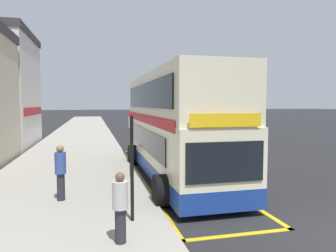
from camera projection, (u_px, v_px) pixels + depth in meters
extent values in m
plane|color=black|center=(142.00, 129.00, 38.16)|extent=(260.00, 260.00, 0.00)
cube|color=gray|center=(83.00, 130.00, 36.50)|extent=(6.00, 76.00, 0.14)
cube|color=beige|center=(173.00, 145.00, 13.58)|extent=(2.52, 10.90, 2.30)
cube|color=beige|center=(174.00, 97.00, 13.43)|extent=(2.50, 10.68, 1.90)
cube|color=navy|center=(173.00, 164.00, 13.64)|extent=(2.54, 10.92, 0.60)
cube|color=#B2191E|center=(174.00, 118.00, 13.50)|extent=(2.55, 10.03, 0.36)
cube|color=black|center=(143.00, 138.00, 13.64)|extent=(0.04, 8.72, 0.90)
cube|color=black|center=(144.00, 96.00, 13.12)|extent=(0.04, 9.59, 1.00)
cube|color=black|center=(226.00, 162.00, 8.26)|extent=(2.22, 0.04, 1.10)
cube|color=yellow|center=(226.00, 120.00, 8.18)|extent=(2.02, 0.04, 0.36)
cylinder|color=black|center=(163.00, 190.00, 9.52)|extent=(0.56, 1.00, 1.00)
cylinder|color=black|center=(244.00, 185.00, 10.16)|extent=(0.56, 1.00, 1.00)
cylinder|color=black|center=(134.00, 155.00, 16.23)|extent=(0.56, 1.00, 1.00)
cylinder|color=black|center=(184.00, 153.00, 16.86)|extent=(0.56, 1.00, 1.00)
cube|color=gold|center=(139.00, 175.00, 13.74)|extent=(0.16, 13.81, 0.01)
cube|color=gold|center=(200.00, 172.00, 14.41)|extent=(0.16, 13.81, 0.01)
cube|color=gold|center=(239.00, 235.00, 7.46)|extent=(3.00, 0.16, 0.01)
cube|color=gold|center=(145.00, 151.00, 20.69)|extent=(3.00, 0.16, 0.01)
cylinder|color=black|center=(132.00, 169.00, 7.92)|extent=(0.09, 0.09, 2.71)
cube|color=silver|center=(130.00, 122.00, 8.09)|extent=(0.05, 0.42, 0.30)
cube|color=red|center=(130.00, 115.00, 8.07)|extent=(0.05, 0.42, 0.10)
cube|color=black|center=(132.00, 170.00, 8.02)|extent=(0.06, 0.28, 0.40)
cube|color=#B2191E|center=(34.00, 111.00, 23.21)|extent=(0.08, 6.60, 0.56)
cube|color=#196066|center=(155.00, 118.00, 54.92)|extent=(1.76, 4.20, 0.72)
cube|color=black|center=(155.00, 114.00, 54.77)|extent=(1.52, 1.90, 0.60)
cylinder|color=black|center=(148.00, 120.00, 55.99)|extent=(0.22, 0.60, 0.60)
cylinder|color=black|center=(158.00, 119.00, 56.43)|extent=(0.22, 0.60, 0.60)
cylinder|color=black|center=(151.00, 120.00, 53.46)|extent=(0.22, 0.60, 0.60)
cylinder|color=black|center=(161.00, 120.00, 53.90)|extent=(0.22, 0.60, 0.60)
cube|color=#196066|center=(168.00, 121.00, 46.21)|extent=(1.76, 4.20, 0.72)
cube|color=black|center=(168.00, 116.00, 46.06)|extent=(1.52, 1.90, 0.60)
cylinder|color=black|center=(160.00, 123.00, 47.27)|extent=(0.22, 0.60, 0.60)
cylinder|color=black|center=(172.00, 122.00, 47.72)|extent=(0.22, 0.60, 0.60)
cylinder|color=black|center=(164.00, 124.00, 44.75)|extent=(0.22, 0.60, 0.60)
cylinder|color=black|center=(176.00, 123.00, 45.19)|extent=(0.22, 0.60, 0.60)
cylinder|color=#26262D|center=(61.00, 187.00, 9.69)|extent=(0.24, 0.24, 0.85)
cylinder|color=#33478C|center=(60.00, 163.00, 9.63)|extent=(0.34, 0.34, 0.67)
sphere|color=#8C664C|center=(60.00, 149.00, 9.60)|extent=(0.23, 0.23, 0.23)
cylinder|color=#26262D|center=(120.00, 226.00, 6.71)|extent=(0.24, 0.24, 0.76)
cylinder|color=#B7B2AD|center=(120.00, 195.00, 6.67)|extent=(0.34, 0.34, 0.60)
sphere|color=brown|center=(120.00, 177.00, 6.64)|extent=(0.20, 0.20, 0.20)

